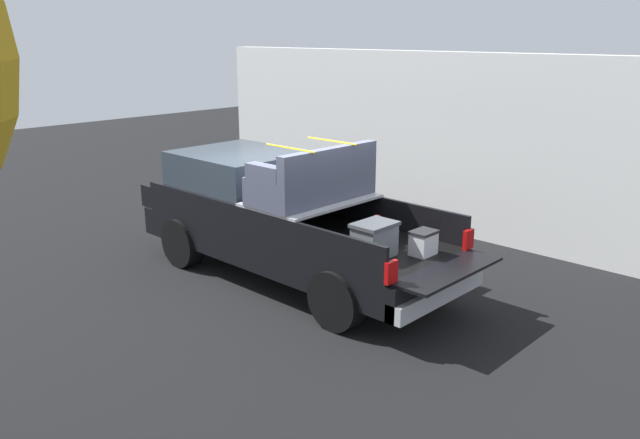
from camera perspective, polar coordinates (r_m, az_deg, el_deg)
The scene contains 3 objects.
ground_plane at distance 10.42m, azimuth -2.40°, elevation -5.17°, with size 40.00×40.00×0.00m, color black.
pickup_truck at distance 10.37m, azimuth -3.91°, elevation 0.38°, with size 6.05×2.06×2.23m.
building_facade at distance 13.46m, azimuth 7.15°, elevation 7.27°, with size 9.97×0.36×3.46m, color white.
Camera 1 is at (-6.99, 6.73, 3.81)m, focal length 36.11 mm.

